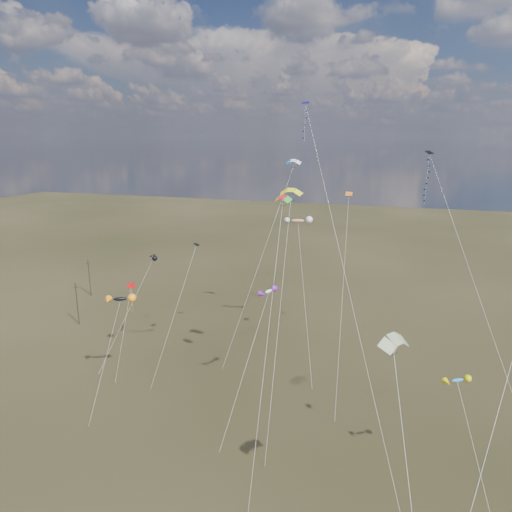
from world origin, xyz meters
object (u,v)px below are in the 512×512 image
(utility_pole_near, at_px, (77,303))
(parafoil_yellow, at_px, (291,191))
(diamond_black_high, at_px, (432,189))
(novelty_black_orange, at_px, (120,299))
(utility_pole_far, at_px, (89,277))

(utility_pole_near, height_order, parafoil_yellow, parafoil_yellow)
(diamond_black_high, distance_m, novelty_black_orange, 43.23)
(utility_pole_far, height_order, diamond_black_high, diamond_black_high)
(utility_pole_far, bearing_deg, diamond_black_high, -11.83)
(utility_pole_far, height_order, parafoil_yellow, parafoil_yellow)
(utility_pole_near, distance_m, utility_pole_far, 16.12)
(diamond_black_high, bearing_deg, utility_pole_far, 168.17)
(utility_pole_near, height_order, novelty_black_orange, novelty_black_orange)
(utility_pole_far, height_order, novelty_black_orange, novelty_black_orange)
(novelty_black_orange, bearing_deg, parafoil_yellow, 17.22)
(parafoil_yellow, distance_m, novelty_black_orange, 25.98)
(diamond_black_high, xyz_separation_m, parafoil_yellow, (-16.55, -10.23, 0.30))
(utility_pole_far, xyz_separation_m, novelty_black_orange, (28.96, -30.61, 8.92))
(utility_pole_near, xyz_separation_m, diamond_black_high, (58.40, 0.10, 22.63))
(utility_pole_near, distance_m, diamond_black_high, 62.63)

